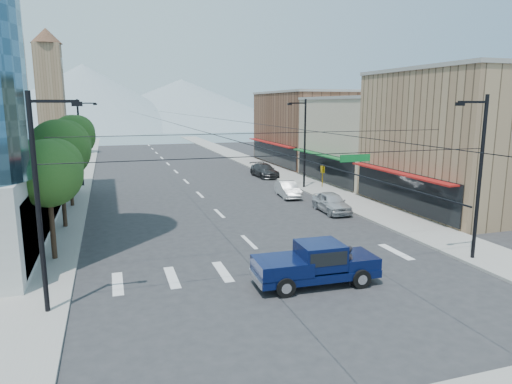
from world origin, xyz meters
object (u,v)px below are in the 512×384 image
at_px(pedestrian, 349,265).
at_px(pickup_truck, 315,263).
at_px(parked_car_mid, 288,189).
at_px(parked_car_near, 331,202).
at_px(parked_car_far, 264,170).

bearing_deg(pedestrian, pickup_truck, 56.67).
bearing_deg(pickup_truck, parked_car_mid, 73.64).
xyz_separation_m(pickup_truck, pedestrian, (1.49, -0.54, -0.09)).
height_order(pickup_truck, parked_car_near, pickup_truck).
bearing_deg(parked_car_mid, pickup_truck, -102.35).
xyz_separation_m(parked_car_near, parked_car_far, (0.76, 18.70, -0.01)).
xyz_separation_m(parked_car_mid, parked_car_far, (1.80, 11.96, 0.05)).
xyz_separation_m(pickup_truck, parked_car_far, (8.39, 31.87, -0.28)).
relative_size(pedestrian, parked_car_near, 0.42).
height_order(pickup_truck, parked_car_far, pickup_truck).
distance_m(pedestrian, parked_car_mid, 21.09).
distance_m(parked_car_mid, parked_car_far, 12.09).
bearing_deg(pedestrian, parked_car_mid, -27.23).
height_order(pickup_truck, parked_car_mid, pickup_truck).
xyz_separation_m(pedestrian, parked_car_near, (6.14, 13.71, -0.18)).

